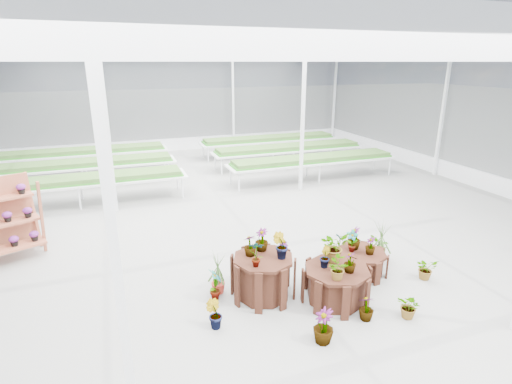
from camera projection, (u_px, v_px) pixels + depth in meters
name	position (u px, v px, depth m)	size (l,w,h in m)	color
ground_plane	(259.00, 253.00, 9.18)	(24.00, 24.00, 0.00)	gray
greenhouse_shell	(259.00, 158.00, 8.48)	(18.00, 24.00, 4.50)	white
steel_frame	(259.00, 158.00, 8.48)	(18.00, 24.00, 4.50)	silver
nursery_benches	(194.00, 164.00, 15.48)	(16.00, 7.00, 0.84)	silver
plinth_tall	(263.00, 277.00, 7.41)	(1.17, 1.17, 0.80)	#36190F
plinth_mid	(336.00, 284.00, 7.29)	(1.23, 1.23, 0.65)	#36190F
plinth_low	(360.00, 262.00, 8.26)	(1.07, 1.07, 0.48)	#36190F
nursery_plants	(327.00, 261.00, 7.72)	(4.81, 3.04, 1.29)	#385A26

